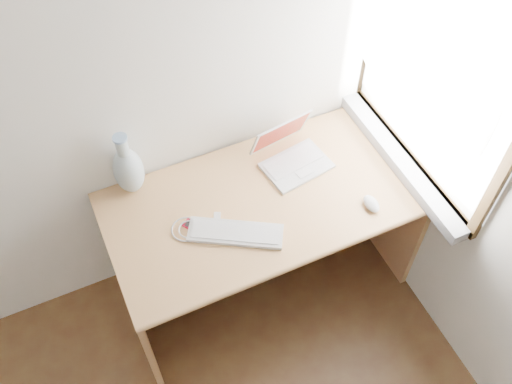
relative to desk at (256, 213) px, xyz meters
name	(u,v)px	position (x,y,z in m)	size (l,w,h in m)	color
window	(429,78)	(0.69, -0.17, 0.74)	(0.11, 0.99, 1.10)	white
desk	(256,213)	(0.00, 0.00, 0.00)	(1.43, 0.71, 0.76)	tan
laptop	(293,154)	(0.22, 0.06, 0.27)	(0.33, 0.29, 0.20)	silver
external_keyboard	(235,233)	(-0.19, -0.21, 0.23)	(0.41, 0.31, 0.02)	silver
mouse	(371,204)	(0.41, -0.32, 0.24)	(0.06, 0.10, 0.03)	silver
ipod	(195,227)	(-0.34, -0.10, 0.22)	(0.09, 0.11, 0.01)	red
cable_coil	(186,229)	(-0.38, -0.10, 0.22)	(0.13, 0.13, 0.01)	silver
remote	(217,220)	(-0.24, -0.10, 0.22)	(0.03, 0.08, 0.01)	silver
vase	(128,169)	(-0.52, 0.21, 0.36)	(0.13, 0.13, 0.34)	#B0C5CC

